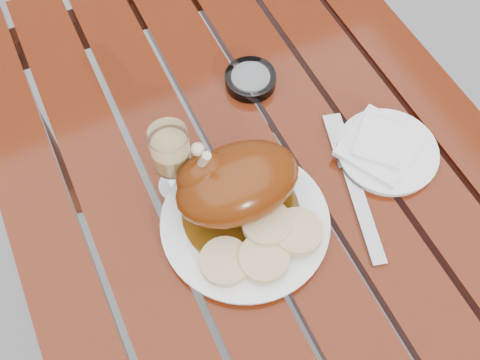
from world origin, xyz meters
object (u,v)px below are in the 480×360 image
object	(u,v)px
ashtray	(250,80)
dinner_plate	(245,223)
wine_glass	(173,162)
side_plate	(387,152)
table	(261,267)

from	to	relation	value
ashtray	dinner_plate	bearing A→B (deg)	-117.75
dinner_plate	wine_glass	size ratio (longest dim) A/B	1.78
wine_glass	side_plate	bearing A→B (deg)	-15.61
table	side_plate	distance (m)	0.43
table	ashtray	xyz separation A→B (m)	(0.07, 0.20, 0.39)
wine_glass	ashtray	xyz separation A→B (m)	(0.20, 0.14, -0.06)
wine_glass	ashtray	size ratio (longest dim) A/B	1.59
table	side_plate	world-z (taller)	side_plate
side_plate	ashtray	size ratio (longest dim) A/B	1.84
wine_glass	side_plate	size ratio (longest dim) A/B	0.86
side_plate	ashtray	xyz separation A→B (m)	(-0.14, 0.23, 0.00)
dinner_plate	wine_glass	bearing A→B (deg)	121.45
wine_glass	ashtray	world-z (taller)	wine_glass
dinner_plate	side_plate	world-z (taller)	dinner_plate
ashtray	table	bearing A→B (deg)	-107.94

